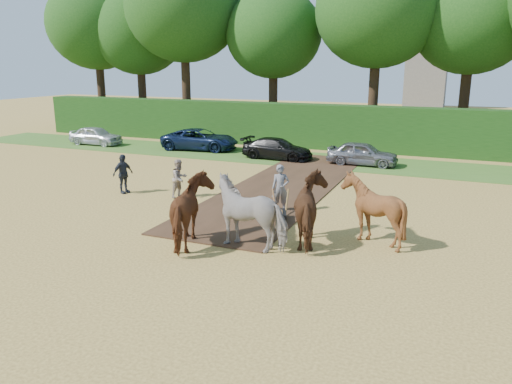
{
  "coord_description": "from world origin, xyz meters",
  "views": [
    {
      "loc": [
        9.17,
        -14.99,
        5.76
      ],
      "look_at": [
        2.7,
        0.51,
        1.4
      ],
      "focal_mm": 35.0,
      "sensor_mm": 36.0,
      "label": 1
    }
  ],
  "objects_px": {
    "spectator_far": "(123,174)",
    "parked_cars": "(292,148)",
    "plough_team": "(284,210)",
    "spectator_near": "(180,178)"
  },
  "relations": [
    {
      "from": "spectator_far",
      "to": "parked_cars",
      "type": "xyz_separation_m",
      "value": [
        4.33,
        10.98,
        -0.21
      ]
    },
    {
      "from": "plough_team",
      "to": "spectator_far",
      "type": "bearing_deg",
      "value": 159.49
    },
    {
      "from": "plough_team",
      "to": "parked_cars",
      "type": "height_order",
      "value": "plough_team"
    },
    {
      "from": "spectator_far",
      "to": "plough_team",
      "type": "height_order",
      "value": "plough_team"
    },
    {
      "from": "plough_team",
      "to": "parked_cars",
      "type": "bearing_deg",
      "value": 107.65
    },
    {
      "from": "spectator_near",
      "to": "parked_cars",
      "type": "relative_size",
      "value": 0.05
    },
    {
      "from": "spectator_near",
      "to": "spectator_far",
      "type": "distance_m",
      "value": 2.76
    },
    {
      "from": "spectator_near",
      "to": "plough_team",
      "type": "xyz_separation_m",
      "value": [
        6.15,
        -3.69,
        0.28
      ]
    },
    {
      "from": "spectator_near",
      "to": "parked_cars",
      "type": "bearing_deg",
      "value": 7.73
    },
    {
      "from": "spectator_near",
      "to": "plough_team",
      "type": "height_order",
      "value": "plough_team"
    }
  ]
}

